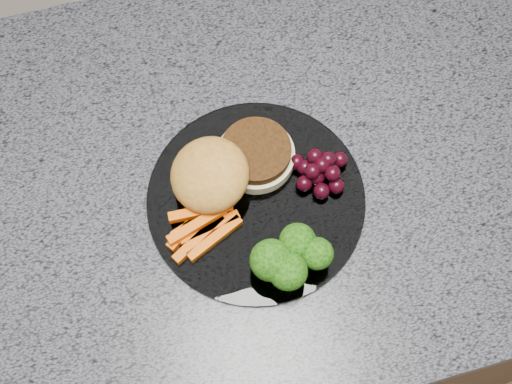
% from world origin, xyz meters
% --- Properties ---
extents(island_cabinet, '(1.20, 0.60, 0.86)m').
position_xyz_m(island_cabinet, '(0.00, 0.00, 0.43)').
color(island_cabinet, '#533A1C').
rests_on(island_cabinet, ground).
extents(countertop, '(1.20, 0.60, 0.04)m').
position_xyz_m(countertop, '(0.00, 0.00, 0.88)').
color(countertop, '#51525C').
rests_on(countertop, island_cabinet).
extents(plate, '(0.26, 0.26, 0.01)m').
position_xyz_m(plate, '(0.11, -0.04, 0.90)').
color(plate, white).
rests_on(plate, countertop).
extents(burger, '(0.18, 0.14, 0.05)m').
position_xyz_m(burger, '(0.09, -0.01, 0.93)').
color(burger, beige).
rests_on(burger, plate).
extents(carrot_sticks, '(0.09, 0.07, 0.02)m').
position_xyz_m(carrot_sticks, '(0.04, -0.06, 0.91)').
color(carrot_sticks, '#DE5503').
rests_on(carrot_sticks, plate).
extents(broccoli, '(0.09, 0.07, 0.06)m').
position_xyz_m(broccoli, '(0.12, -0.13, 0.94)').
color(broccoli, olive).
rests_on(broccoli, plate).
extents(grape_bunch, '(0.07, 0.06, 0.03)m').
position_xyz_m(grape_bunch, '(0.19, -0.04, 0.92)').
color(grape_bunch, black).
rests_on(grape_bunch, plate).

